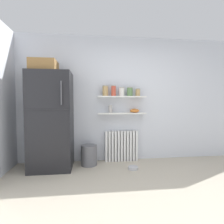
{
  "coord_description": "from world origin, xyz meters",
  "views": [
    {
      "loc": [
        -0.73,
        -1.76,
        1.24
      ],
      "look_at": [
        -0.33,
        1.6,
        1.05
      ],
      "focal_mm": 28.81,
      "sensor_mm": 36.0,
      "label": 1
    }
  ],
  "objects_px": {
    "refrigerator": "(51,118)",
    "storage_jar_4": "(138,92)",
    "pet_food_bowl": "(133,168)",
    "storage_jar_3": "(130,92)",
    "trash_bin": "(89,155)",
    "storage_jar_0": "(105,91)",
    "storage_jar_1": "(114,91)",
    "shelf_bowl": "(135,111)",
    "storage_jar_2": "(122,92)",
    "radiator": "(121,146)",
    "vase": "(110,109)"
  },
  "relations": [
    {
      "from": "refrigerator",
      "to": "storage_jar_4",
      "type": "distance_m",
      "value": 1.79
    },
    {
      "from": "storage_jar_4",
      "to": "pet_food_bowl",
      "type": "height_order",
      "value": "storage_jar_4"
    },
    {
      "from": "storage_jar_3",
      "to": "trash_bin",
      "type": "bearing_deg",
      "value": -169.92
    },
    {
      "from": "storage_jar_0",
      "to": "storage_jar_3",
      "type": "height_order",
      "value": "storage_jar_0"
    },
    {
      "from": "storage_jar_4",
      "to": "storage_jar_1",
      "type": "bearing_deg",
      "value": 180.0
    },
    {
      "from": "shelf_bowl",
      "to": "refrigerator",
      "type": "bearing_deg",
      "value": -172.22
    },
    {
      "from": "storage_jar_1",
      "to": "storage_jar_0",
      "type": "bearing_deg",
      "value": -180.0
    },
    {
      "from": "shelf_bowl",
      "to": "storage_jar_4",
      "type": "bearing_deg",
      "value": 0.0
    },
    {
      "from": "refrigerator",
      "to": "storage_jar_2",
      "type": "distance_m",
      "value": 1.48
    },
    {
      "from": "storage_jar_2",
      "to": "radiator",
      "type": "bearing_deg",
      "value": 90.0
    },
    {
      "from": "storage_jar_0",
      "to": "storage_jar_1",
      "type": "relative_size",
      "value": 0.96
    },
    {
      "from": "storage_jar_1",
      "to": "vase",
      "type": "relative_size",
      "value": 1.38
    },
    {
      "from": "storage_jar_3",
      "to": "shelf_bowl",
      "type": "xyz_separation_m",
      "value": [
        0.1,
        0.0,
        -0.39
      ]
    },
    {
      "from": "storage_jar_3",
      "to": "trash_bin",
      "type": "distance_m",
      "value": 1.52
    },
    {
      "from": "storage_jar_4",
      "to": "vase",
      "type": "height_order",
      "value": "storage_jar_4"
    },
    {
      "from": "vase",
      "to": "shelf_bowl",
      "type": "relative_size",
      "value": 0.86
    },
    {
      "from": "storage_jar_1",
      "to": "refrigerator",
      "type": "bearing_deg",
      "value": -169.4
    },
    {
      "from": "radiator",
      "to": "shelf_bowl",
      "type": "relative_size",
      "value": 3.63
    },
    {
      "from": "shelf_bowl",
      "to": "storage_jar_1",
      "type": "bearing_deg",
      "value": 180.0
    },
    {
      "from": "storage_jar_1",
      "to": "shelf_bowl",
      "type": "height_order",
      "value": "storage_jar_1"
    },
    {
      "from": "radiator",
      "to": "storage_jar_3",
      "type": "relative_size",
      "value": 3.63
    },
    {
      "from": "refrigerator",
      "to": "storage_jar_0",
      "type": "relative_size",
      "value": 9.28
    },
    {
      "from": "shelf_bowl",
      "to": "radiator",
      "type": "bearing_deg",
      "value": 173.74
    },
    {
      "from": "storage_jar_2",
      "to": "storage_jar_3",
      "type": "xyz_separation_m",
      "value": [
        0.17,
        0.0,
        0.0
      ]
    },
    {
      "from": "storage_jar_0",
      "to": "storage_jar_4",
      "type": "distance_m",
      "value": 0.68
    },
    {
      "from": "pet_food_bowl",
      "to": "trash_bin",
      "type": "bearing_deg",
      "value": 158.15
    },
    {
      "from": "storage_jar_2",
      "to": "vase",
      "type": "height_order",
      "value": "storage_jar_2"
    },
    {
      "from": "refrigerator",
      "to": "storage_jar_4",
      "type": "height_order",
      "value": "refrigerator"
    },
    {
      "from": "refrigerator",
      "to": "storage_jar_1",
      "type": "height_order",
      "value": "refrigerator"
    },
    {
      "from": "refrigerator",
      "to": "vase",
      "type": "xyz_separation_m",
      "value": [
        1.13,
        0.22,
        0.16
      ]
    },
    {
      "from": "storage_jar_2",
      "to": "vase",
      "type": "distance_m",
      "value": 0.42
    },
    {
      "from": "refrigerator",
      "to": "storage_jar_3",
      "type": "relative_size",
      "value": 10.62
    },
    {
      "from": "radiator",
      "to": "trash_bin",
      "type": "bearing_deg",
      "value": -165.07
    },
    {
      "from": "radiator",
      "to": "refrigerator",
      "type": "bearing_deg",
      "value": -169.47
    },
    {
      "from": "storage_jar_2",
      "to": "storage_jar_0",
      "type": "bearing_deg",
      "value": 180.0
    },
    {
      "from": "storage_jar_3",
      "to": "pet_food_bowl",
      "type": "height_order",
      "value": "storage_jar_3"
    },
    {
      "from": "radiator",
      "to": "storage_jar_3",
      "type": "distance_m",
      "value": 1.15
    },
    {
      "from": "refrigerator",
      "to": "storage_jar_3",
      "type": "bearing_deg",
      "value": 8.3
    },
    {
      "from": "refrigerator",
      "to": "storage_jar_4",
      "type": "bearing_deg",
      "value": 7.48
    },
    {
      "from": "radiator",
      "to": "storage_jar_3",
      "type": "xyz_separation_m",
      "value": [
        0.17,
        -0.03,
        1.14
      ]
    },
    {
      "from": "shelf_bowl",
      "to": "trash_bin",
      "type": "distance_m",
      "value": 1.29
    },
    {
      "from": "storage_jar_1",
      "to": "shelf_bowl",
      "type": "distance_m",
      "value": 0.6
    },
    {
      "from": "storage_jar_0",
      "to": "trash_bin",
      "type": "height_order",
      "value": "storage_jar_0"
    },
    {
      "from": "storage_jar_3",
      "to": "pet_food_bowl",
      "type": "distance_m",
      "value": 1.5
    },
    {
      "from": "vase",
      "to": "pet_food_bowl",
      "type": "xyz_separation_m",
      "value": [
        0.37,
        -0.47,
        -1.07
      ]
    },
    {
      "from": "vase",
      "to": "trash_bin",
      "type": "distance_m",
      "value": 1.01
    },
    {
      "from": "storage_jar_3",
      "to": "vase",
      "type": "xyz_separation_m",
      "value": [
        -0.4,
        0.0,
        -0.36
      ]
    },
    {
      "from": "radiator",
      "to": "storage_jar_1",
      "type": "height_order",
      "value": "storage_jar_1"
    },
    {
      "from": "storage_jar_4",
      "to": "vase",
      "type": "bearing_deg",
      "value": 180.0
    },
    {
      "from": "storage_jar_0",
      "to": "shelf_bowl",
      "type": "xyz_separation_m",
      "value": [
        0.61,
        0.0,
        -0.41
      ]
    }
  ]
}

